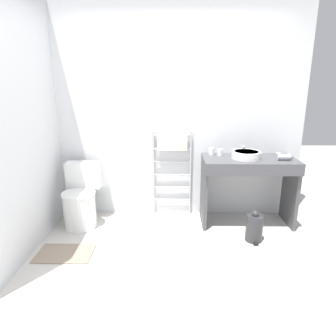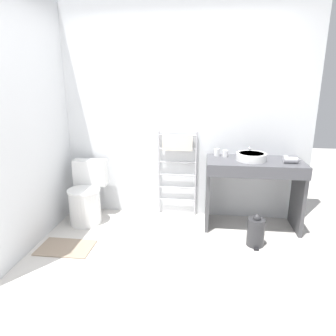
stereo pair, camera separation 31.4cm
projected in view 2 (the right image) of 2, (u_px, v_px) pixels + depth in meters
name	position (u px, v px, depth m)	size (l,w,h in m)	color
ground_plane	(167.00, 280.00, 2.64)	(12.00, 12.00, 0.00)	silver
wall_back	(181.00, 113.00, 3.70)	(3.16, 0.12, 2.62)	silver
wall_side	(32.00, 119.00, 3.14)	(0.12, 2.11, 2.62)	silver
toilet	(86.00, 197.00, 3.70)	(0.41, 0.53, 0.75)	white
towel_radiator	(177.00, 157.00, 3.74)	(0.49, 0.06, 1.10)	silver
vanity_counter	(253.00, 181.00, 3.46)	(1.08, 0.55, 0.82)	#4C4C51
sink_basin	(251.00, 157.00, 3.39)	(0.34, 0.34, 0.08)	white
faucet	(249.00, 151.00, 3.56)	(0.02, 0.10, 0.11)	silver
cup_near_wall	(217.00, 152.00, 3.60)	(0.07, 0.07, 0.09)	white
cup_near_edge	(225.00, 153.00, 3.55)	(0.07, 0.07, 0.08)	white
hair_dryer	(291.00, 160.00, 3.29)	(0.19, 0.16, 0.07)	#B7B7BC
trash_bin	(256.00, 232.00, 3.16)	(0.18, 0.21, 0.36)	#333335
bath_mat	(66.00, 248.00, 3.14)	(0.56, 0.36, 0.01)	gray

